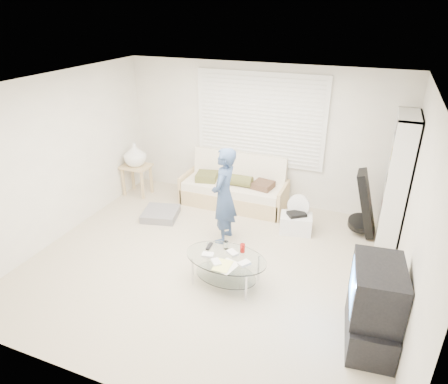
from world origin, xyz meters
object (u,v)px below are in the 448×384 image
at_px(futon_sofa, 234,189).
at_px(coffee_table, 226,262).
at_px(tv_unit, 373,306).
at_px(bookshelf, 397,180).

bearing_deg(futon_sofa, coffee_table, -72.37).
xyz_separation_m(tv_unit, coffee_table, (-1.82, 0.35, -0.14)).
height_order(futon_sofa, bookshelf, bookshelf).
distance_m(futon_sofa, tv_unit, 3.61).
bearing_deg(tv_unit, bookshelf, 86.94).
distance_m(futon_sofa, bookshelf, 2.75).
xyz_separation_m(futon_sofa, bookshelf, (2.65, -0.23, 0.69)).
bearing_deg(coffee_table, futon_sofa, 107.63).
xyz_separation_m(futon_sofa, coffee_table, (0.70, -2.22, 0.03)).
height_order(futon_sofa, tv_unit, tv_unit).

